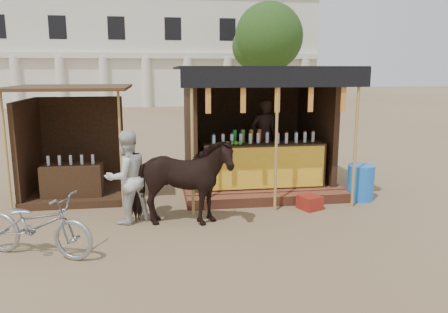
% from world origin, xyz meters
% --- Properties ---
extents(ground, '(120.00, 120.00, 0.00)m').
position_xyz_m(ground, '(0.00, 0.00, 0.00)').
color(ground, '#846B4C').
rests_on(ground, ground).
extents(main_stall, '(3.60, 3.61, 2.78)m').
position_xyz_m(main_stall, '(1.02, 3.36, 1.03)').
color(main_stall, brown).
rests_on(main_stall, ground).
extents(secondary_stall, '(2.40, 2.40, 2.38)m').
position_xyz_m(secondary_stall, '(-3.17, 3.24, 0.85)').
color(secondary_stall, '#3D2616').
rests_on(secondary_stall, ground).
extents(cow, '(1.96, 1.08, 1.57)m').
position_xyz_m(cow, '(-0.87, 0.97, 0.79)').
color(cow, black).
rests_on(cow, ground).
extents(motorbike, '(1.94, 1.29, 0.96)m').
position_xyz_m(motorbike, '(-3.02, 0.01, 0.48)').
color(motorbike, '#95959D').
rests_on(motorbike, ground).
extents(bystander, '(1.02, 0.96, 1.67)m').
position_xyz_m(bystander, '(-1.79, 1.31, 0.84)').
color(bystander, silver).
rests_on(bystander, ground).
extents(blue_barrel, '(0.68, 0.68, 0.75)m').
position_xyz_m(blue_barrel, '(2.98, 2.00, 0.37)').
color(blue_barrel, blue).
rests_on(blue_barrel, ground).
extents(red_crate, '(0.50, 0.52, 0.27)m').
position_xyz_m(red_crate, '(1.71, 1.54, 0.14)').
color(red_crate, maroon).
rests_on(red_crate, ground).
extents(cooler, '(0.72, 0.56, 0.46)m').
position_xyz_m(cooler, '(1.98, 2.60, 0.23)').
color(cooler, '#1B7D33').
rests_on(cooler, ground).
extents(background_building, '(26.00, 7.45, 8.18)m').
position_xyz_m(background_building, '(-2.00, 29.94, 3.98)').
color(background_building, silver).
rests_on(background_building, ground).
extents(tree, '(4.50, 4.40, 7.00)m').
position_xyz_m(tree, '(5.81, 22.14, 4.63)').
color(tree, '#382314').
rests_on(tree, ground).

